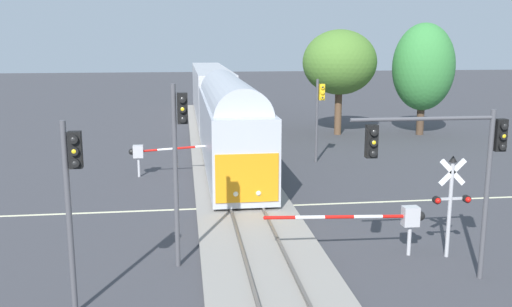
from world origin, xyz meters
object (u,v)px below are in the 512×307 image
Objects in this scene: traffic_signal_near_right at (451,154)px; oak_far_right at (340,63)px; crossing_signal_mast at (451,196)px; maple_right_background at (423,67)px; commuter_train at (218,103)px; traffic_signal_median at (179,147)px; traffic_signal_far_side at (319,107)px; crossing_gate_near at (393,218)px; crossing_gate_far at (150,152)px; traffic_signal_near_left at (72,187)px.

oak_far_right is (4.29, 27.96, 1.62)m from traffic_signal_near_right.
crossing_signal_mast is 0.41× the size of maple_right_background.
commuter_train is 25.28m from traffic_signal_median.
traffic_signal_median is 28.62m from oak_far_right.
traffic_signal_far_side is 10.98m from oak_far_right.
maple_right_background is at bearing 52.28° from traffic_signal_median.
traffic_signal_near_right is at bearing -98.73° from oak_far_right.
traffic_signal_far_side is 0.94× the size of traffic_signal_near_right.
crossing_signal_mast is (1.92, -0.36, 0.84)m from crossing_gate_near.
crossing_signal_mast reaches higher than crossing_gate_far.
crossing_gate_far is 0.95× the size of traffic_signal_median.
oak_far_right is (14.28, 12.55, 4.34)m from crossing_gate_far.
commuter_train is at bearing 178.83° from maple_right_background.
crossing_gate_near is 1.58× the size of crossing_signal_mast.
traffic_signal_near_left reaches higher than commuter_train.
commuter_train is 26.30m from crossing_signal_mast.
crossing_gate_far is 1.07× the size of traffic_signal_near_right.
crossing_gate_near is 0.69× the size of oak_far_right.
crossing_gate_far is 19.50m from oak_far_right.
crossing_gate_near is 26.58m from oak_far_right.
traffic_signal_near_left is (-5.69, -28.13, 0.90)m from commuter_train.
traffic_signal_near_right is (0.84, -2.25, 2.75)m from crossing_gate_near.
traffic_signal_median is (-2.85, -25.09, 1.35)m from commuter_train.
traffic_signal_near_right is 1.00× the size of traffic_signal_near_left.
traffic_signal_near_right is 11.15m from traffic_signal_near_left.
oak_far_right is at bearing 172.06° from maple_right_background.
crossing_gate_near is 16.02m from crossing_gate_far.
oak_far_right is at bearing 63.94° from traffic_signal_median.
traffic_signal_near_right is at bearing -78.80° from commuter_train.
maple_right_background is at bearing -1.17° from commuter_train.
maple_right_background reaches higher than traffic_signal_far_side.
traffic_signal_far_side is at bearing -111.93° from oak_far_right.
traffic_signal_far_side is (-0.80, 16.10, 1.23)m from crossing_signal_mast.
traffic_signal_near_right is 28.33m from oak_far_right.
oak_far_right is (3.21, 26.06, 3.52)m from crossing_signal_mast.
maple_right_background is (6.59, -0.92, -0.37)m from oak_far_right.
crossing_gate_near is at bearing 110.49° from traffic_signal_near_right.
crossing_signal_mast is 0.67× the size of traffic_signal_near_left.
crossing_signal_mast is 0.67× the size of traffic_signal_near_right.
traffic_signal_near_left is 35.49m from maple_right_background.
commuter_train is 4.82× the size of maple_right_background.
traffic_signal_near_left is 32.65m from oak_far_right.
traffic_signal_far_side is at bearing 92.84° from crossing_signal_mast.
crossing_signal_mast is at bearing -10.50° from crossing_gate_near.
oak_far_right reaches higher than traffic_signal_median.
traffic_signal_median is at bearing -127.72° from maple_right_background.
maple_right_background is at bearing 40.47° from traffic_signal_far_side.
traffic_signal_median reaches higher than crossing_signal_mast.
oak_far_right is (4.01, 9.96, 2.29)m from traffic_signal_far_side.
crossing_signal_mast is 0.71× the size of traffic_signal_far_side.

